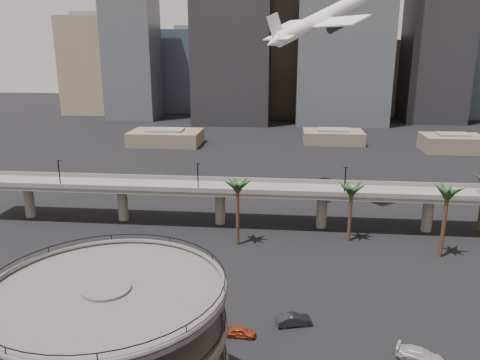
# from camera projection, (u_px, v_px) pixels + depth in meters

# --- Properties ---
(parking_ramp) EXTENTS (22.20, 22.20, 17.35)m
(parking_ramp) POSITION_uv_depth(u_px,v_px,m) (112.00, 349.00, 44.38)
(parking_ramp) COLOR #474442
(parking_ramp) RESTS_ON ground
(overpass) EXTENTS (130.00, 9.30, 14.70)m
(overpass) POSITION_uv_depth(u_px,v_px,m) (271.00, 193.00, 100.31)
(overpass) COLOR #68645C
(overpass) RESTS_ON ground
(palm_trees) EXTENTS (54.40, 18.40, 14.00)m
(palm_trees) POSITION_uv_depth(u_px,v_px,m) (381.00, 188.00, 89.97)
(palm_trees) COLOR #45331D
(palm_trees) RESTS_ON ground
(low_buildings) EXTENTS (135.00, 27.50, 6.80)m
(low_buildings) POSITION_uv_depth(u_px,v_px,m) (296.00, 139.00, 184.46)
(low_buildings) COLOR #645949
(low_buildings) RESTS_ON ground
(skyline) EXTENTS (269.00, 86.00, 121.60)m
(skyline) POSITION_uv_depth(u_px,v_px,m) (312.00, 34.00, 243.97)
(skyline) COLOR #827559
(skyline) RESTS_ON ground
(airborne_jet) EXTENTS (26.10, 25.23, 14.59)m
(airborne_jet) POSITION_uv_depth(u_px,v_px,m) (319.00, 20.00, 107.15)
(airborne_jet) COLOR white
(airborne_jet) RESTS_ON ground
(car_a) EXTENTS (4.09, 1.84, 1.36)m
(car_a) POSITION_uv_depth(u_px,v_px,m) (241.00, 332.00, 62.60)
(car_a) COLOR #9E3116
(car_a) RESTS_ON ground
(car_b) EXTENTS (5.28, 3.03, 1.65)m
(car_b) POSITION_uv_depth(u_px,v_px,m) (294.00, 320.00, 65.15)
(car_b) COLOR black
(car_b) RESTS_ON ground
(car_c) EXTENTS (6.22, 4.30, 1.67)m
(car_c) POSITION_uv_depth(u_px,v_px,m) (421.00, 356.00, 57.57)
(car_c) COLOR #B2B1AE
(car_c) RESTS_ON ground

